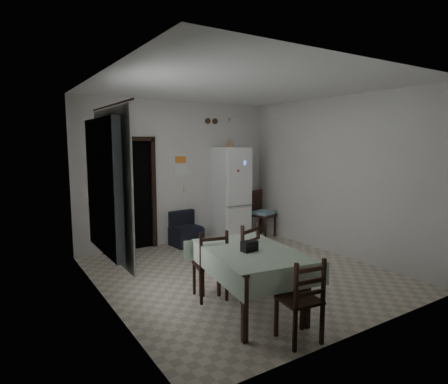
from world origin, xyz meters
name	(u,v)px	position (x,y,z in m)	size (l,w,h in m)	color
ground	(241,273)	(0.00, 0.00, 0.00)	(4.50, 4.50, 0.00)	#BFB59C
ceiling	(242,86)	(0.00, 0.00, 2.90)	(4.20, 4.50, 0.02)	white
wall_back	(178,173)	(0.00, 2.25, 1.45)	(4.20, 0.02, 2.90)	silver
wall_front	(365,202)	(0.00, -2.25, 1.45)	(4.20, 0.02, 2.90)	silver
wall_left	(104,192)	(-2.10, 0.00, 1.45)	(0.02, 4.50, 2.90)	silver
wall_right	(334,176)	(2.10, 0.00, 1.45)	(0.02, 4.50, 2.90)	silver
doorway	(125,194)	(-1.05, 2.45, 1.06)	(1.06, 0.52, 2.22)	black
window_recess	(104,186)	(-2.15, -0.20, 1.55)	(0.10, 1.20, 1.60)	silver
curtain	(113,186)	(-2.04, -0.20, 1.55)	(0.02, 1.45, 1.85)	silver
curtain_rod	(110,105)	(-2.03, -0.20, 2.50)	(0.02, 0.02, 1.60)	black
calendar	(181,165)	(0.05, 2.24, 1.62)	(0.28, 0.02, 0.40)	white
calendar_image	(181,160)	(0.05, 2.23, 1.72)	(0.24, 0.01, 0.14)	orange
light_switch	(185,189)	(0.15, 2.24, 1.10)	(0.08, 0.02, 0.12)	beige
vent_left	(208,121)	(0.70, 2.23, 2.52)	(0.12, 0.12, 0.03)	brown
vent_right	(215,121)	(0.88, 2.23, 2.52)	(0.12, 0.12, 0.03)	brown
emergency_light	(234,120)	(1.35, 2.21, 2.55)	(0.25, 0.07, 0.09)	white
fridge	(231,193)	(1.09, 1.93, 0.99)	(0.64, 0.64, 1.97)	white
tan_cone	(229,143)	(1.07, 1.96, 2.06)	(0.22, 0.22, 0.18)	tan
navy_seat	(186,229)	(0.00, 1.93, 0.34)	(0.56, 0.55, 0.68)	black
corner_chair	(263,214)	(1.75, 1.64, 0.51)	(0.44, 0.44, 1.02)	black
dining_table	(249,280)	(-0.69, -1.16, 0.39)	(0.98, 1.49, 0.78)	#A1B59B
black_bag	(249,246)	(-0.73, -1.21, 0.84)	(0.19, 0.11, 0.12)	black
dining_chair_far_left	(210,263)	(-0.89, -0.56, 0.47)	(0.40, 0.40, 0.94)	black
dining_chair_far_right	(239,259)	(-0.53, -0.69, 0.51)	(0.44, 0.44, 1.03)	black
dining_chair_near_head	(299,299)	(-0.66, -2.00, 0.46)	(0.39, 0.39, 0.92)	black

